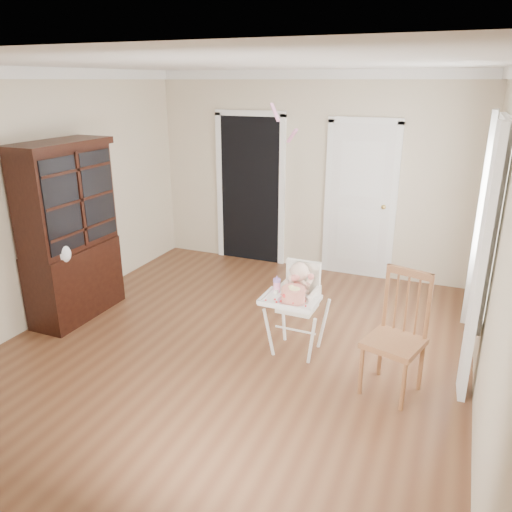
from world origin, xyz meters
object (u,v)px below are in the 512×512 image
at_px(cake, 293,294).
at_px(china_cabinet, 70,232).
at_px(dining_chair, 396,338).
at_px(sippy_cup, 277,285).
at_px(high_chair, 297,298).

xyz_separation_m(cake, china_cabinet, (-2.62, 0.05, 0.28)).
bearing_deg(dining_chair, sippy_cup, -174.68).
relative_size(sippy_cup, dining_chair, 0.16).
distance_m(cake, sippy_cup, 0.25).
relative_size(china_cabinet, dining_chair, 1.83).
bearing_deg(high_chair, china_cabinet, -175.17).
xyz_separation_m(sippy_cup, dining_chair, (1.16, -0.21, -0.22)).
height_order(sippy_cup, china_cabinet, china_cabinet).
bearing_deg(cake, dining_chair, -4.81).
xyz_separation_m(china_cabinet, dining_chair, (3.57, -0.13, -0.49)).
distance_m(high_chair, dining_chair, 1.03).
height_order(cake, sippy_cup, sippy_cup).
relative_size(cake, dining_chair, 0.27).
bearing_deg(sippy_cup, dining_chair, -10.42).
bearing_deg(high_chair, cake, -81.25).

